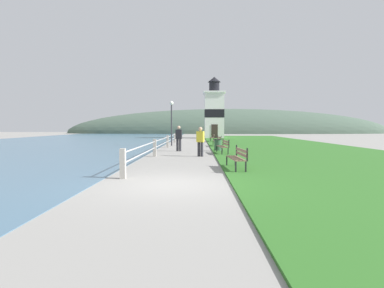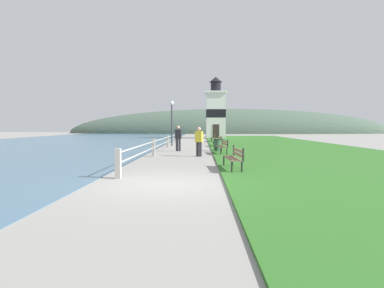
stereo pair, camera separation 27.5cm
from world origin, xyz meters
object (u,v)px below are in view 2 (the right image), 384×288
at_px(park_bench_near, 234,156).
at_px(trash_bin, 217,145).
at_px(person_strolling, 199,141).
at_px(person_by_railing, 178,137).
at_px(park_bench_far, 218,140).
at_px(lighthouse, 216,112).
at_px(park_bench_midway, 223,145).
at_px(lamp_post, 172,115).
at_px(park_bench_by_lighthouse, 214,137).

height_order(park_bench_near, trash_bin, park_bench_near).
height_order(person_strolling, trash_bin, person_strolling).
bearing_deg(person_by_railing, park_bench_far, -24.35).
bearing_deg(lighthouse, park_bench_midway, -91.68).
bearing_deg(lighthouse, park_bench_near, -91.35).
height_order(park_bench_near, lighthouse, lighthouse).
relative_size(trash_bin, lamp_post, 0.21).
bearing_deg(person_strolling, park_bench_near, -142.28).
relative_size(park_bench_near, person_strolling, 1.16).
xyz_separation_m(park_bench_midway, lighthouse, (0.73, 24.95, 3.27)).
relative_size(person_strolling, trash_bin, 2.02).
bearing_deg(trash_bin, park_bench_far, 86.39).
bearing_deg(park_bench_near, trash_bin, -93.25).
bearing_deg(person_by_railing, park_bench_near, -154.05).
xyz_separation_m(lighthouse, person_strolling, (-2.20, -26.54, -2.89)).
relative_size(park_bench_midway, park_bench_by_lighthouse, 1.00).
height_order(park_bench_near, park_bench_midway, same).
relative_size(park_bench_by_lighthouse, lighthouse, 0.22).
height_order(park_bench_by_lighthouse, lamp_post, lamp_post).
height_order(lighthouse, person_by_railing, lighthouse).
xyz_separation_m(park_bench_by_lighthouse, lighthouse, (0.68, 10.49, 3.27)).
bearing_deg(person_by_railing, park_bench_midway, -117.11).
relative_size(park_bench_midway, person_by_railing, 1.11).
relative_size(park_bench_near, trash_bin, 2.35).
bearing_deg(park_bench_midway, person_by_railing, -40.91).
relative_size(park_bench_by_lighthouse, lamp_post, 0.50).
relative_size(park_bench_midway, park_bench_far, 1.19).
xyz_separation_m(park_bench_far, park_bench_by_lighthouse, (-0.03, 7.59, 0.00)).
xyz_separation_m(person_by_railing, trash_bin, (2.73, 0.04, -0.54)).
distance_m(person_strolling, trash_bin, 3.92).
distance_m(park_bench_near, lighthouse, 32.00).
distance_m(park_bench_midway, park_bench_by_lighthouse, 14.46).
bearing_deg(park_bench_midway, park_bench_near, 83.87).
xyz_separation_m(person_strolling, trash_bin, (1.25, 3.68, -0.50)).
bearing_deg(lamp_post, person_strolling, -75.04).
relative_size(park_bench_near, lighthouse, 0.22).
relative_size(park_bench_near, park_bench_midway, 1.00).
bearing_deg(person_by_railing, trash_bin, -81.33).
bearing_deg(person_strolling, park_bench_by_lighthouse, 16.94).
xyz_separation_m(park_bench_near, park_bench_far, (0.10, 13.74, -0.00)).
distance_m(park_bench_near, trash_bin, 8.97).
height_order(lighthouse, lamp_post, lighthouse).
height_order(park_bench_near, person_by_railing, person_by_railing).
relative_size(park_bench_by_lighthouse, trash_bin, 2.34).
relative_size(person_strolling, lamp_post, 0.43).
relative_size(park_bench_by_lighthouse, person_by_railing, 1.11).
xyz_separation_m(park_bench_midway, lamp_post, (-3.94, 7.69, 2.20)).
bearing_deg(park_bench_far, lamp_post, -17.66).
height_order(park_bench_near, lamp_post, lamp_post).
xyz_separation_m(park_bench_near, trash_bin, (-0.20, 8.97, -0.12)).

